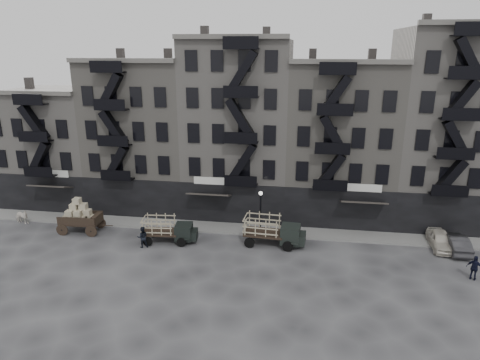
# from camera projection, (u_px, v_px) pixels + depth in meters

# --- Properties ---
(ground) EXTENTS (140.00, 140.00, 0.00)m
(ground) POSITION_uv_depth(u_px,v_px,m) (222.00, 247.00, 36.64)
(ground) COLOR #38383A
(ground) RESTS_ON ground
(sidewalk) EXTENTS (55.00, 2.50, 0.15)m
(sidewalk) POSITION_uv_depth(u_px,v_px,m) (230.00, 228.00, 40.15)
(sidewalk) COLOR slate
(sidewalk) RESTS_ON ground
(building_west) EXTENTS (10.00, 11.35, 13.20)m
(building_west) POSITION_uv_depth(u_px,v_px,m) (60.00, 145.00, 46.96)
(building_west) COLOR gray
(building_west) RESTS_ON ground
(building_midwest) EXTENTS (10.00, 11.35, 16.20)m
(building_midwest) POSITION_uv_depth(u_px,v_px,m) (146.00, 134.00, 45.08)
(building_midwest) COLOR gray
(building_midwest) RESTS_ON ground
(building_center) EXTENTS (10.00, 11.35, 18.20)m
(building_center) POSITION_uv_depth(u_px,v_px,m) (239.00, 128.00, 43.34)
(building_center) COLOR gray
(building_center) RESTS_ON ground
(building_mideast) EXTENTS (10.00, 11.35, 16.20)m
(building_mideast) POSITION_uv_depth(u_px,v_px,m) (339.00, 140.00, 42.21)
(building_mideast) COLOR gray
(building_mideast) RESTS_ON ground
(building_east) EXTENTS (10.00, 11.35, 19.20)m
(building_east) POSITION_uv_depth(u_px,v_px,m) (449.00, 128.00, 40.32)
(building_east) COLOR gray
(building_east) RESTS_ON ground
(lamp_post) EXTENTS (0.36, 0.36, 4.28)m
(lamp_post) POSITION_uv_depth(u_px,v_px,m) (260.00, 207.00, 37.82)
(lamp_post) COLOR black
(lamp_post) RESTS_ON ground
(horse) EXTENTS (1.79, 1.05, 1.42)m
(horse) POSITION_uv_depth(u_px,v_px,m) (21.00, 217.00, 41.18)
(horse) COLOR silver
(horse) RESTS_ON ground
(wagon) EXTENTS (3.90, 2.21, 3.23)m
(wagon) POSITION_uv_depth(u_px,v_px,m) (79.00, 213.00, 39.04)
(wagon) COLOR black
(wagon) RESTS_ON ground
(stake_truck_west) EXTENTS (4.81, 2.32, 2.34)m
(stake_truck_west) POSITION_uv_depth(u_px,v_px,m) (168.00, 228.00, 37.13)
(stake_truck_west) COLOR black
(stake_truck_west) RESTS_ON ground
(stake_truck_east) EXTENTS (5.33, 2.46, 2.61)m
(stake_truck_east) POSITION_uv_depth(u_px,v_px,m) (273.00, 229.00, 36.55)
(stake_truck_east) COLOR black
(stake_truck_east) RESTS_ON ground
(car_east) EXTENTS (1.75, 4.22, 1.43)m
(car_east) POSITION_uv_depth(u_px,v_px,m) (440.00, 240.00, 36.24)
(car_east) COLOR beige
(car_east) RESTS_ON ground
(car_far) EXTENTS (1.54, 4.35, 1.43)m
(car_far) POSITION_uv_depth(u_px,v_px,m) (456.00, 243.00, 35.72)
(car_far) COLOR #28282B
(car_far) RESTS_ON ground
(pedestrian_mid) EXTENTS (1.12, 1.01, 1.88)m
(pedestrian_mid) POSITION_uv_depth(u_px,v_px,m) (143.00, 237.00, 36.26)
(pedestrian_mid) COLOR black
(pedestrian_mid) RESTS_ON ground
(policeman) EXTENTS (1.20, 0.94, 1.90)m
(policeman) POSITION_uv_depth(u_px,v_px,m) (475.00, 268.00, 31.20)
(policeman) COLOR black
(policeman) RESTS_ON ground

